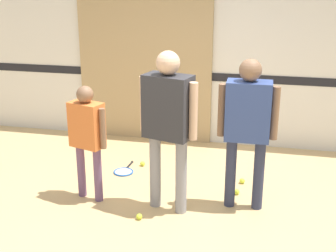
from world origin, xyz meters
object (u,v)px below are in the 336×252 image
Objects in this scene: person_student_left at (87,131)px; tennis_ball_near_instructor at (139,217)px; person_instructor at (168,115)px; racket_spare_on_floor at (124,171)px; person_student_right at (248,119)px; tennis_ball_stray_right at (237,192)px; tennis_ball_stray_left at (242,181)px; tennis_ball_by_spare_racket at (143,164)px.

person_student_left is 20.32× the size of tennis_ball_near_instructor.
person_instructor is 1.32× the size of person_student_left.
racket_spare_on_floor is (-0.78, 0.83, -1.08)m from person_instructor.
person_student_right reaches higher than tennis_ball_stray_right.
tennis_ball_stray_right is at bearing -97.27° from tennis_ball_stray_left.
person_student_right is at bearing 26.83° from tennis_ball_near_instructor.
tennis_ball_stray_right is (-0.09, 0.28, -1.00)m from person_student_right.
tennis_ball_near_instructor is (0.53, -1.14, 0.02)m from racket_spare_on_floor.
tennis_ball_stray_left is (1.70, 0.77, -0.80)m from person_student_left.
tennis_ball_stray_left is at bearing -86.14° from person_student_right.
person_student_left is at bearing 171.62° from racket_spare_on_floor.
tennis_ball_near_instructor is at bearing -139.98° from tennis_ball_stray_right.
person_instructor reaches higher than tennis_ball_stray_right.
person_student_left is at bearing 4.86° from person_student_right.
person_student_right is 1.17m from tennis_ball_stray_left.
person_student_left is at bearing -167.27° from person_instructor.
person_instructor is at bearing -132.84° from tennis_ball_stray_left.
tennis_ball_by_spare_racket and tennis_ball_stray_right have the same top height.
tennis_ball_stray_left is 0.32m from tennis_ball_stray_right.
tennis_ball_stray_right reaches higher than racket_spare_on_floor.
person_instructor is 1.38m from tennis_ball_stray_right.
tennis_ball_stray_left is 1.00× the size of tennis_ball_stray_right.
person_student_right is 1.55m from tennis_ball_near_instructor.
tennis_ball_by_spare_racket is 1.38m from tennis_ball_stray_left.
racket_spare_on_floor is at bearing 115.16° from tennis_ball_near_instructor.
tennis_ball_near_instructor is at bearing 25.86° from person_student_right.
racket_spare_on_floor is at bearing 179.70° from tennis_ball_stray_left.
tennis_ball_by_spare_racket is at bearing 156.71° from tennis_ball_stray_right.
tennis_ball_near_instructor is 1.42m from tennis_ball_by_spare_racket.
tennis_ball_near_instructor is (-0.25, -0.31, -1.06)m from person_instructor.
person_instructor is at bearing 14.66° from person_student_right.
tennis_ball_near_instructor and tennis_ball_stray_right have the same top height.
tennis_ball_stray_right is at bearing -23.29° from tennis_ball_by_spare_racket.
tennis_ball_by_spare_racket is at bearing -31.93° from person_student_right.
tennis_ball_stray_right is (1.50, -0.33, 0.02)m from racket_spare_on_floor.
tennis_ball_near_instructor is 1.00× the size of tennis_ball_by_spare_racket.
person_student_left reaches higher than tennis_ball_by_spare_racket.
person_instructor reaches higher than tennis_ball_stray_left.
person_student_left is 1.77m from person_student_right.
tennis_ball_stray_left is (1.01, 1.13, 0.00)m from tennis_ball_near_instructor.
person_student_right is 25.38× the size of tennis_ball_near_instructor.
person_instructor is 0.97m from person_student_left.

